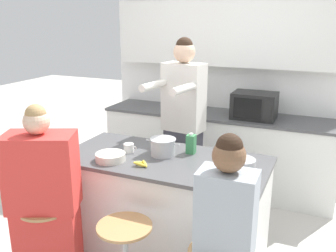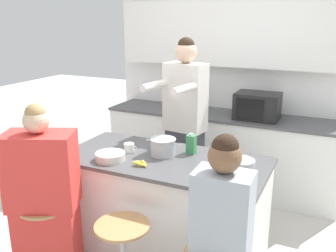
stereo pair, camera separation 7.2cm
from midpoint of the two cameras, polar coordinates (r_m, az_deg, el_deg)
name	(u,v)px [view 1 (the left image)]	position (r m, az deg, el deg)	size (l,w,h in m)	color
wall_back	(227,58)	(4.58, 8.50, 10.27)	(2.94, 0.22, 2.70)	white
back_counter	(217,150)	(4.55, 6.96, -3.73)	(2.73, 0.61, 0.92)	white
kitchen_island	(164,208)	(3.23, -1.25, -12.39)	(1.68, 0.82, 0.91)	black
bar_stool_leftmost	(48,242)	(3.13, -18.47, -16.36)	(0.38, 0.38, 0.66)	tan
person_cooking	(183,131)	(3.70, 1.74, -0.78)	(0.47, 0.63, 1.83)	#383842
person_wrapped_blanket	(45,205)	(2.97, -18.90, -11.37)	(0.57, 0.46, 1.44)	red
cooking_pot	(163,147)	(3.08, -1.46, -3.19)	(0.30, 0.22, 0.14)	#B7BABC
fruit_bowl	(241,164)	(2.86, 10.36, -5.72)	(0.21, 0.21, 0.08)	#B7BABC
mixing_bowl_steel	(110,157)	(3.02, -9.43, -4.67)	(0.24, 0.24, 0.06)	silver
coffee_cup_near	(129,148)	(3.18, -6.62, -3.35)	(0.12, 0.09, 0.08)	white
banana_bunch	(141,164)	(2.89, -4.82, -5.74)	(0.14, 0.10, 0.04)	yellow
juice_carton	(191,144)	(3.13, 2.88, -2.75)	(0.07, 0.07, 0.17)	#38844C
microwave	(254,106)	(4.25, 12.55, 3.06)	(0.48, 0.36, 0.29)	black
potted_plant	(190,98)	(4.49, 2.94, 4.29)	(0.22, 0.22, 0.28)	#A86042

